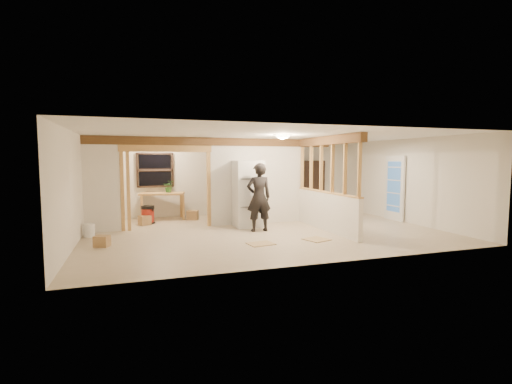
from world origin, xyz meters
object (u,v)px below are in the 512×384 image
object	(u,v)px
refrigerator	(248,194)
bookshelf	(311,186)
work_table	(162,206)
woman	(259,197)
shop_vac	(148,215)

from	to	relation	value
refrigerator	bookshelf	world-z (taller)	refrigerator
bookshelf	work_table	bearing A→B (deg)	-177.21
woman	shop_vac	size ratio (longest dim) A/B	3.33
refrigerator	woman	world-z (taller)	refrigerator
work_table	shop_vac	size ratio (longest dim) A/B	2.50
refrigerator	shop_vac	bearing A→B (deg)	152.92
refrigerator	work_table	size ratio (longest dim) A/B	1.38
woman	work_table	world-z (taller)	woman
refrigerator	bookshelf	distance (m)	3.84
shop_vac	refrigerator	bearing A→B (deg)	-27.08
refrigerator	bookshelf	size ratio (longest dim) A/B	1.01
refrigerator	woman	size ratio (longest dim) A/B	1.03
refrigerator	bookshelf	xyz separation A→B (m)	(3.10, 2.26, -0.01)
work_table	bookshelf	xyz separation A→B (m)	(5.31, 0.26, 0.50)
refrigerator	work_table	world-z (taller)	refrigerator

